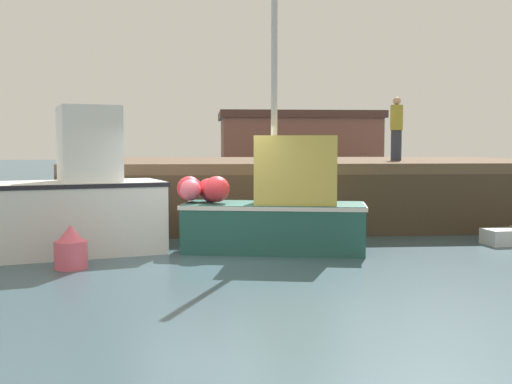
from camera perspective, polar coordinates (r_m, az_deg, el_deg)
ground at (r=12.00m, az=-4.46°, el=-6.15°), size 120.00×160.00×0.10m
pier at (r=18.10m, az=5.31°, el=2.01°), size 12.87×8.09×1.68m
fishing_boat_near_left at (r=12.83m, az=-16.19°, el=-0.92°), size 4.01×2.69×2.86m
fishing_boat_near_right at (r=12.64m, az=1.79°, el=-1.20°), size 3.82×1.98×5.23m
dockworker at (r=17.83m, az=12.41°, el=5.54°), size 0.34×0.34×1.73m
warehouse at (r=45.44m, az=3.70°, el=4.35°), size 11.05×7.19×4.39m
mooring_buoy_foreground at (r=11.37m, az=-16.18°, el=-4.89°), size 0.56×0.56×0.75m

